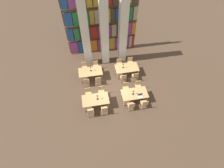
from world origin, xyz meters
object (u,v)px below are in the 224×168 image
object	(u,v)px
chair_4	(131,106)
chair_3	(101,91)
pillar_center	(104,31)
chair_6	(144,103)
desk_lamp_3	(123,65)
chair_2	(105,110)
chair_14	(135,76)
pillar_right	(123,29)
laptop	(140,96)
chair_15	(130,62)
chair_1	(88,93)
pillar_left	(85,33)
chair_8	(86,82)
chair_13	(119,63)
chair_12	(123,78)
chair_10	(98,80)
chair_11	(96,65)
desk_lamp_2	(91,68)
reading_table_1	(134,94)
chair_0	(91,112)
chair_9	(85,67)
chair_5	(126,87)
reading_table_3	(127,68)
desk_lamp_0	(97,97)
chair_7	(138,86)
desk_lamp_1	(133,92)
reading_table_2	(90,72)
reading_table_0	(95,100)

from	to	relation	value
chair_4	chair_3	bearing A→B (deg)	139.10
pillar_center	chair_3	size ratio (longest dim) A/B	6.67
chair_6	desk_lamp_3	bearing A→B (deg)	102.42
chair_2	chair_14	world-z (taller)	same
pillar_right	chair_6	world-z (taller)	pillar_right
laptop	chair_15	xyz separation A→B (m)	(0.22, 3.60, -0.27)
chair_1	pillar_left	bearing A→B (deg)	-95.77
laptop	chair_8	world-z (taller)	laptop
chair_15	pillar_center	bearing A→B (deg)	-28.25
chair_4	chair_15	world-z (taller)	same
chair_6	chair_13	distance (m)	4.17
pillar_right	chair_12	size ratio (longest dim) A/B	6.67
pillar_left	pillar_center	world-z (taller)	same
chair_2	chair_10	world-z (taller)	same
pillar_right	chair_11	size ratio (longest dim) A/B	6.67
desk_lamp_2	chair_13	size ratio (longest dim) A/B	0.51
desk_lamp_3	reading_table_1	bearing A→B (deg)	-84.67
chair_0	chair_9	size ratio (longest dim) A/B	1.00
chair_1	chair_11	bearing A→B (deg)	-108.01
chair_5	chair_10	bearing A→B (deg)	-29.69
pillar_right	chair_13	bearing A→B (deg)	-112.30
pillar_center	chair_12	xyz separation A→B (m)	(0.99, -2.59, -2.51)
chair_4	desk_lamp_3	world-z (taller)	desk_lamp_3
chair_1	reading_table_3	world-z (taller)	chair_1
desk_lamp_0	chair_9	world-z (taller)	desk_lamp_0
laptop	reading_table_1	bearing A→B (deg)	136.43
chair_8	reading_table_1	bearing A→B (deg)	-30.03
chair_0	chair_7	size ratio (longest dim) A/B	1.00
pillar_left	desk_lamp_1	size ratio (longest dim) A/B	15.03
chair_5	desk_lamp_3	size ratio (longest dim) A/B	2.22
desk_lamp_3	chair_9	bearing A→B (deg)	163.74
pillar_right	desk_lamp_3	size ratio (longest dim) A/B	14.78
reading_table_2	chair_11	size ratio (longest dim) A/B	2.01
chair_11	desk_lamp_3	bearing A→B (deg)	157.24
chair_14	chair_4	bearing A→B (deg)	-111.01
chair_3	reading_table_1	distance (m)	2.37
laptop	chair_11	world-z (taller)	laptop
reading_table_0	chair_0	world-z (taller)	chair_0
chair_6	chair_10	world-z (taller)	same
chair_5	chair_12	distance (m)	0.95
chair_3	chair_15	distance (m)	3.74
chair_9	reading_table_3	size ratio (longest dim) A/B	0.50
pillar_right	pillar_left	bearing A→B (deg)	180.00
pillar_left	chair_7	xyz separation A→B (m)	(3.29, -3.54, -2.51)
chair_0	chair_8	distance (m)	2.63
pillar_left	chair_8	size ratio (longest dim) A/B	6.67
desk_lamp_0	chair_13	xyz separation A→B (m)	(2.20, 3.30, -0.52)
pillar_left	chair_8	xyz separation A→B (m)	(-0.41, -2.48, -2.51)
chair_10	desk_lamp_3	size ratio (longest dim) A/B	2.22
desk_lamp_1	chair_14	bearing A→B (deg)	69.57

